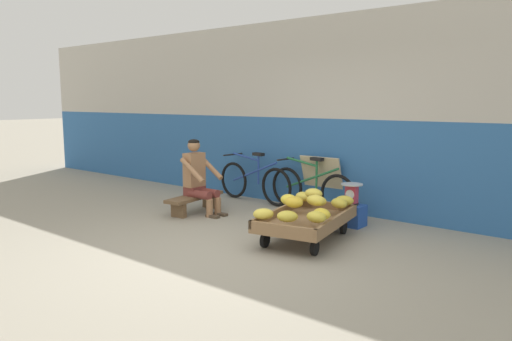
% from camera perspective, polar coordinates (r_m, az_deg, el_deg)
% --- Properties ---
extents(ground_plane, '(80.00, 80.00, 0.00)m').
position_cam_1_polar(ground_plane, '(5.66, -4.25, -9.59)').
color(ground_plane, gray).
extents(back_wall, '(16.00, 0.30, 3.02)m').
position_cam_1_polar(back_wall, '(7.70, 10.28, 6.46)').
color(back_wall, '#2D609E').
rests_on(back_wall, ground).
extents(banana_cart, '(1.09, 1.57, 0.36)m').
position_cam_1_polar(banana_cart, '(6.09, 5.92, -5.96)').
color(banana_cart, '#8E6B47').
rests_on(banana_cart, ground).
extents(banana_pile, '(1.01, 1.54, 0.26)m').
position_cam_1_polar(banana_pile, '(6.02, 6.16, -3.95)').
color(banana_pile, gold).
rests_on(banana_pile, banana_cart).
extents(low_bench, '(0.44, 1.13, 0.27)m').
position_cam_1_polar(low_bench, '(7.62, -7.19, -3.41)').
color(low_bench, brown).
rests_on(low_bench, ground).
extents(vendor_seated, '(0.68, 0.48, 1.14)m').
position_cam_1_polar(vendor_seated, '(7.49, -6.76, -0.74)').
color(vendor_seated, '#9E704C').
rests_on(vendor_seated, ground).
extents(plastic_crate, '(0.36, 0.28, 0.30)m').
position_cam_1_polar(plastic_crate, '(6.89, 11.08, -5.17)').
color(plastic_crate, '#234CA8').
rests_on(plastic_crate, ground).
extents(weighing_scale, '(0.30, 0.30, 0.29)m').
position_cam_1_polar(weighing_scale, '(6.83, 11.15, -2.69)').
color(weighing_scale, '#28282D').
rests_on(weighing_scale, plastic_crate).
extents(bicycle_near_left, '(1.66, 0.48, 0.86)m').
position_cam_1_polar(bicycle_near_left, '(8.30, -0.24, -1.30)').
color(bicycle_near_left, black).
rests_on(bicycle_near_left, ground).
extents(bicycle_far_left, '(1.66, 0.48, 0.86)m').
position_cam_1_polar(bicycle_far_left, '(7.69, 6.47, -2.13)').
color(bicycle_far_left, black).
rests_on(bicycle_far_left, ground).
extents(sign_board, '(0.70, 0.30, 0.86)m').
position_cam_1_polar(sign_board, '(7.79, 7.87, -1.45)').
color(sign_board, '#C6B289').
rests_on(sign_board, ground).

